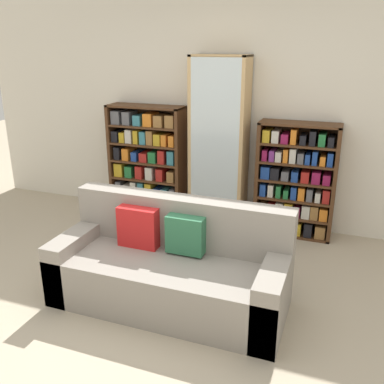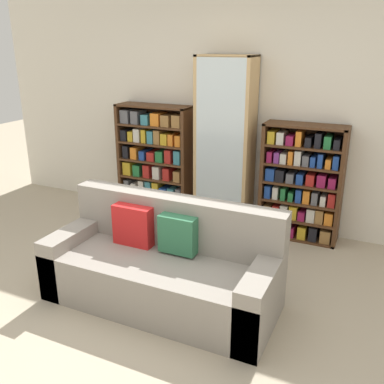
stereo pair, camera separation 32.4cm
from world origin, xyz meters
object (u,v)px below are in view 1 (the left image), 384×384
couch (171,269)px  display_cabinet (219,144)px  wine_bottle (240,227)px  bookshelf_right (296,183)px  bookshelf_left (147,162)px

couch → display_cabinet: display_cabinet is taller
wine_bottle → bookshelf_right: bearing=35.4°
couch → bookshelf_right: bookshelf_right is taller
bookshelf_left → wine_bottle: bearing=-16.0°
bookshelf_right → wine_bottle: 0.81m
couch → bookshelf_right: (0.78, 1.78, 0.31)m
couch → wine_bottle: 1.43m
couch → display_cabinet: (-0.12, 1.76, 0.69)m
couch → bookshelf_right: 1.97m
couch → wine_bottle: (0.25, 1.40, -0.16)m
bookshelf_left → display_cabinet: size_ratio=0.70×
wine_bottle → display_cabinet: bearing=135.6°
couch → display_cabinet: 1.90m
display_cabinet → wine_bottle: 0.99m
bookshelf_left → bookshelf_right: 1.86m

